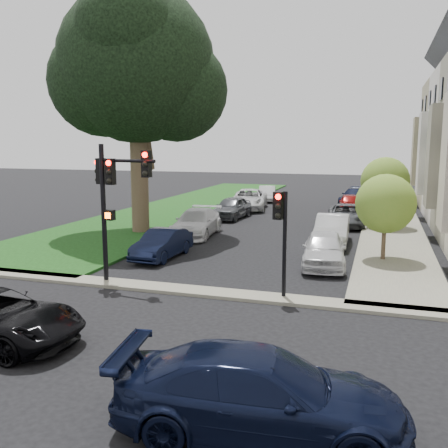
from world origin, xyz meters
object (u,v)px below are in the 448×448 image
(car_parked_0, at_px, (324,249))
(car_parked_4, at_px, (355,196))
(small_tree_c, at_px, (384,181))
(car_parked_2, at_px, (346,215))
(eucalyptus, at_px, (135,65))
(car_parked_3, at_px, (350,203))
(traffic_signal_main, at_px, (113,188))
(traffic_signal_secondary, at_px, (281,225))
(car_parked_6, at_px, (196,223))
(small_tree_a, at_px, (386,204))
(car_parked_7, at_px, (231,208))
(car_parked_8, at_px, (249,199))
(car_parked_1, at_px, (332,230))
(car_parked_9, at_px, (267,194))
(small_tree_b, at_px, (385,181))
(car_cross_far, at_px, (260,393))
(car_parked_5, at_px, (162,244))

(car_parked_0, relative_size, car_parked_4, 0.90)
(small_tree_c, height_order, car_parked_2, small_tree_c)
(eucalyptus, bearing_deg, car_parked_3, 48.96)
(traffic_signal_main, xyz_separation_m, traffic_signal_secondary, (6.26, -0.04, -1.03))
(small_tree_c, height_order, car_parked_6, small_tree_c)
(small_tree_a, height_order, car_parked_3, small_tree_a)
(car_parked_6, xyz_separation_m, car_parked_7, (0.04, 6.83, 0.01))
(car_parked_3, distance_m, car_parked_8, 7.78)
(traffic_signal_secondary, xyz_separation_m, car_parked_0, (0.91, 4.99, -1.81))
(car_parked_1, distance_m, car_parked_9, 19.32)
(car_parked_0, distance_m, car_parked_3, 17.71)
(car_parked_6, relative_size, car_parked_8, 0.91)
(car_parked_8, bearing_deg, car_parked_6, -98.96)
(small_tree_b, bearing_deg, small_tree_a, -90.00)
(car_cross_far, height_order, car_parked_3, car_cross_far)
(small_tree_c, distance_m, traffic_signal_main, 24.51)
(car_parked_2, bearing_deg, car_parked_6, -146.16)
(car_parked_2, distance_m, car_parked_5, 13.83)
(car_parked_3, xyz_separation_m, car_parked_6, (-7.69, -12.74, 0.07))
(small_tree_a, xyz_separation_m, car_cross_far, (-2.14, -14.58, -1.82))
(car_parked_1, distance_m, car_parked_6, 7.56)
(car_parked_6, distance_m, car_parked_7, 6.83)
(car_parked_0, distance_m, car_parked_1, 4.87)
(car_parked_5, bearing_deg, eucalyptus, 127.85)
(traffic_signal_main, distance_m, car_cross_far, 11.25)
(car_parked_2, bearing_deg, eucalyptus, -155.37)
(car_parked_5, xyz_separation_m, car_parked_6, (-0.44, 5.59, 0.09))
(small_tree_a, bearing_deg, eucalyptus, 166.80)
(small_tree_c, bearing_deg, small_tree_b, -90.00)
(small_tree_b, distance_m, car_parked_7, 10.33)
(car_parked_5, bearing_deg, car_parked_0, 7.26)
(car_parked_8, relative_size, car_parked_9, 1.40)
(traffic_signal_secondary, relative_size, car_parked_0, 0.83)
(car_parked_3, relative_size, car_parked_8, 0.70)
(traffic_signal_main, height_order, car_cross_far, traffic_signal_main)
(traffic_signal_secondary, height_order, car_parked_4, traffic_signal_secondary)
(traffic_signal_secondary, relative_size, car_parked_8, 0.64)
(small_tree_b, distance_m, car_parked_3, 7.62)
(small_tree_c, relative_size, car_parked_1, 0.78)
(traffic_signal_main, height_order, car_parked_2, traffic_signal_main)
(car_parked_7, bearing_deg, car_parked_5, -84.57)
(traffic_signal_main, bearing_deg, car_parked_0, 34.62)
(eucalyptus, xyz_separation_m, car_parked_4, (11.30, 17.49, -8.77))
(traffic_signal_main, height_order, car_parked_0, traffic_signal_main)
(car_parked_9, bearing_deg, car_parked_3, -44.24)
(car_parked_1, xyz_separation_m, car_parked_9, (-7.43, 17.84, -0.09))
(small_tree_c, bearing_deg, car_parked_8, -175.69)
(car_parked_2, bearing_deg, car_parked_9, 119.47)
(traffic_signal_secondary, distance_m, car_parked_5, 7.92)
(car_parked_1, bearing_deg, small_tree_b, 64.98)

